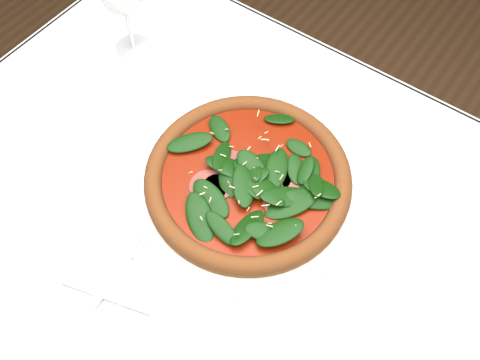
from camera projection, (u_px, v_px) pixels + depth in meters
The scene contains 6 objects.
ground at pixel (252, 358), 1.44m from camera, with size 6.00×6.00×0.00m, color brown.
dining_table at pixel (260, 263), 0.89m from camera, with size 1.21×0.81×0.75m.
plate at pixel (248, 184), 0.84m from camera, with size 0.37×0.37×0.02m.
pizza at pixel (248, 176), 0.82m from camera, with size 0.40×0.40×0.04m.
napkin at pixel (114, 279), 0.76m from camera, with size 0.14×0.06×0.01m, color white.
fork at pixel (123, 263), 0.77m from camera, with size 0.03×0.13×0.00m.
Camera 1 is at (0.18, -0.30, 1.48)m, focal length 40.00 mm.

